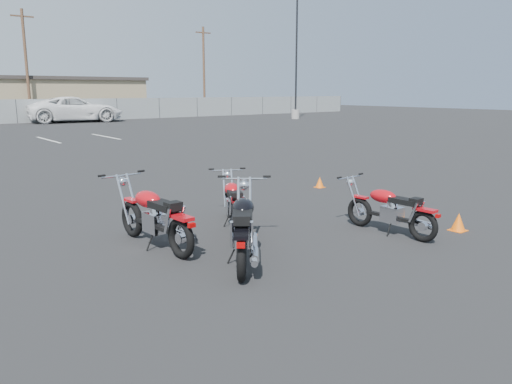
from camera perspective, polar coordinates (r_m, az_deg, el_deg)
ground at (r=8.67m, az=1.41°, el=-5.00°), size 120.00×120.00×0.00m
motorcycle_front_red at (r=8.09m, az=-11.45°, el=-2.82°), size 0.86×2.22×1.09m
motorcycle_second_black at (r=7.26m, az=-1.43°, el=-4.19°), size 1.73×2.03×1.10m
motorcycle_third_red at (r=9.23m, az=-2.56°, el=-1.24°), size 1.25×1.85×0.94m
motorcycle_rear_red at (r=9.00m, az=15.15°, el=-2.00°), size 0.74×1.90×0.93m
training_cone_near at (r=13.00m, az=7.29°, el=1.12°), size 0.23×0.23×0.28m
training_cone_far at (r=9.64m, az=22.13°, el=-3.19°), size 0.27×0.27×0.32m
light_pole_east at (r=44.52m, az=4.58°, el=12.06°), size 0.80×0.70×10.92m
tan_building_east at (r=52.68m, az=-21.54°, el=10.10°), size 14.40×9.40×3.70m
utility_pole_c at (r=46.84m, az=-24.77°, el=13.23°), size 1.80×0.24×9.00m
utility_pole_d at (r=54.92m, az=-5.98°, el=13.80°), size 1.80×0.24×9.00m
white_van at (r=42.29m, az=-19.97°, el=9.64°), size 4.57×8.66×3.13m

